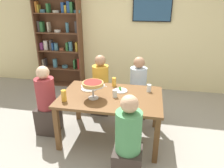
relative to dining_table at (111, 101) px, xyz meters
name	(u,v)px	position (x,y,z in m)	size (l,w,h in m)	color
ground_plane	(111,137)	(0.00, 0.00, -0.65)	(12.00, 12.00, 0.00)	gray
rear_partition	(129,30)	(0.00, 2.20, 0.75)	(8.00, 0.12, 2.80)	beige
dining_table	(111,101)	(0.00, 0.00, 0.00)	(1.51, 0.99, 0.74)	brown
bookshelf	(60,40)	(-1.66, 2.01, 0.50)	(1.11, 0.30, 2.21)	brown
television	(152,10)	(0.50, 2.11, 1.20)	(0.84, 0.05, 0.49)	black
diner_far_right	(138,91)	(0.35, 0.79, -0.16)	(0.34, 0.34, 1.15)	#382D28
diner_near_right	(128,147)	(0.36, -0.80, -0.16)	(0.34, 0.34, 1.15)	#382D28
diner_far_left	(101,89)	(-0.35, 0.77, -0.16)	(0.34, 0.34, 1.15)	#382D28
diner_head_west	(47,105)	(-1.05, -0.02, -0.16)	(0.34, 0.34, 1.15)	#382D28
deep_dish_pizza_stand	(93,85)	(-0.23, -0.13, 0.30)	(0.33, 0.33, 0.26)	silver
salad_plate_near_diner	(89,88)	(-0.39, 0.18, 0.10)	(0.26, 0.26, 0.06)	white
salad_plate_far_diner	(120,90)	(0.12, 0.20, 0.10)	(0.22, 0.22, 0.05)	white
beer_glass_amber_tall	(64,96)	(-0.61, -0.29, 0.17)	(0.07, 0.07, 0.16)	gold
beer_glass_amber_short	(114,82)	(-0.02, 0.38, 0.16)	(0.07, 0.07, 0.15)	gold
water_glass_clear_near	(115,93)	(0.07, -0.02, 0.14)	(0.07, 0.07, 0.11)	white
water_glass_clear_far	(149,88)	(0.55, 0.27, 0.15)	(0.07, 0.07, 0.12)	white
cutlery_fork_near	(102,86)	(-0.22, 0.35, 0.09)	(0.18, 0.02, 0.01)	silver
cutlery_knife_near	(129,109)	(0.32, -0.36, 0.09)	(0.18, 0.02, 0.01)	silver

